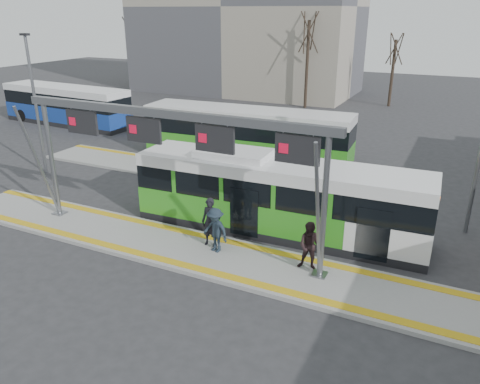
# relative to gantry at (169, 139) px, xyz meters

# --- Properties ---
(ground) EXTENTS (120.00, 120.00, 0.00)m
(ground) POSITION_rel_gantry_xyz_m (0.35, -0.25, -4.30)
(ground) COLOR #2D2D30
(ground) RESTS_ON ground
(platform_main) EXTENTS (22.00, 3.00, 0.15)m
(platform_main) POSITION_rel_gantry_xyz_m (0.35, -0.25, -4.22)
(platform_main) COLOR gray
(platform_main) RESTS_ON ground
(platform_second) EXTENTS (20.00, 3.00, 0.15)m
(platform_second) POSITION_rel_gantry_xyz_m (-3.65, 7.75, -4.22)
(platform_second) COLOR gray
(platform_second) RESTS_ON ground
(tactile_main) EXTENTS (22.00, 2.65, 0.02)m
(tactile_main) POSITION_rel_gantry_xyz_m (0.35, -0.25, -4.14)
(tactile_main) COLOR gold
(tactile_main) RESTS_ON platform_main
(tactile_second) EXTENTS (20.00, 0.35, 0.02)m
(tactile_second) POSITION_rel_gantry_xyz_m (-3.65, 8.90, -4.14)
(tactile_second) COLOR gold
(tactile_second) RESTS_ON platform_second
(gantry) EXTENTS (13.00, 1.68, 5.20)m
(gantry) POSITION_rel_gantry_xyz_m (0.00, 0.00, 0.00)
(gantry) COLOR slate
(gantry) RESTS_ON platform_main
(apartment_block) EXTENTS (24.50, 12.50, 18.40)m
(apartment_block) POSITION_rel_gantry_xyz_m (-13.65, 35.75, 4.91)
(apartment_block) COLOR gray
(apartment_block) RESTS_ON ground
(hero_bus) EXTENTS (12.06, 3.05, 3.29)m
(hero_bus) POSITION_rel_gantry_xyz_m (3.12, 2.96, -2.79)
(hero_bus) COLOR black
(hero_bus) RESTS_ON ground
(bg_bus_green) EXTENTS (12.81, 3.44, 3.17)m
(bg_bus_green) POSITION_rel_gantry_xyz_m (-2.23, 11.38, -2.74)
(bg_bus_green) COLOR black
(bg_bus_green) RESTS_ON ground
(bg_bus_blue) EXTENTS (11.73, 3.26, 3.02)m
(bg_bus_blue) POSITION_rel_gantry_xyz_m (-19.45, 14.00, -2.81)
(bg_bus_blue) COLOR black
(bg_bus_blue) RESTS_ON ground
(passenger_a) EXTENTS (0.73, 0.50, 1.92)m
(passenger_a) POSITION_rel_gantry_xyz_m (1.40, 0.38, -3.19)
(passenger_a) COLOR black
(passenger_a) RESTS_ON platform_main
(passenger_b) EXTENTS (0.94, 0.77, 1.77)m
(passenger_b) POSITION_rel_gantry_xyz_m (5.39, 0.31, -3.27)
(passenger_b) COLOR black
(passenger_b) RESTS_ON platform_main
(passenger_c) EXTENTS (1.24, 0.90, 1.74)m
(passenger_c) POSITION_rel_gantry_xyz_m (1.81, 0.02, -3.28)
(passenger_c) COLOR #1D2934
(passenger_c) RESTS_ON platform_main
(tree_left) EXTENTS (1.40, 1.40, 8.88)m
(tree_left) POSITION_rel_gantry_xyz_m (-4.29, 28.95, 2.44)
(tree_left) COLOR #382B21
(tree_left) RESTS_ON ground
(tree_mid) EXTENTS (1.40, 1.40, 6.95)m
(tree_mid) POSITION_rel_gantry_xyz_m (2.76, 33.17, 0.97)
(tree_mid) COLOR #382B21
(tree_mid) RESTS_ON ground
(tree_far) EXTENTS (1.40, 1.40, 8.30)m
(tree_far) POSITION_rel_gantry_xyz_m (-25.61, 30.74, 1.99)
(tree_far) COLOR #382B21
(tree_far) RESTS_ON ground
(lamp_west) EXTENTS (0.50, 0.25, 7.55)m
(lamp_west) POSITION_rel_gantry_xyz_m (-11.49, 4.24, -0.28)
(lamp_west) COLOR slate
(lamp_west) RESTS_ON ground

